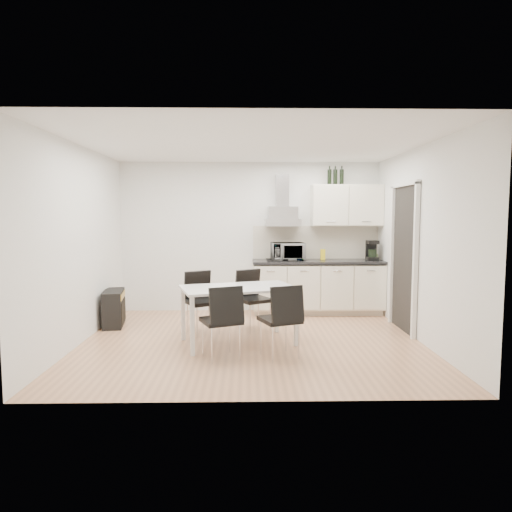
% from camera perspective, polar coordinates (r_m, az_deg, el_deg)
% --- Properties ---
extents(ground, '(4.50, 4.50, 0.00)m').
position_cam_1_polar(ground, '(6.23, -0.56, -10.57)').
color(ground, tan).
rests_on(ground, ground).
extents(wall_back, '(4.50, 0.10, 2.60)m').
position_cam_1_polar(wall_back, '(8.01, -0.73, 2.37)').
color(wall_back, white).
rests_on(wall_back, ground).
extents(wall_front, '(4.50, 0.10, 2.60)m').
position_cam_1_polar(wall_front, '(4.02, -0.27, -0.39)').
color(wall_front, white).
rests_on(wall_front, ground).
extents(wall_left, '(0.10, 4.00, 2.60)m').
position_cam_1_polar(wall_left, '(6.39, -21.18, 1.32)').
color(wall_left, white).
rests_on(wall_left, ground).
extents(wall_right, '(0.10, 4.00, 2.60)m').
position_cam_1_polar(wall_right, '(6.44, 19.88, 1.39)').
color(wall_right, white).
rests_on(wall_right, ground).
extents(ceiling, '(4.50, 4.50, 0.00)m').
position_cam_1_polar(ceiling, '(6.07, -0.59, 13.79)').
color(ceiling, white).
rests_on(ceiling, wall_back).
extents(doorway, '(0.08, 1.04, 2.10)m').
position_cam_1_polar(doorway, '(6.96, 17.89, -0.36)').
color(doorway, white).
rests_on(doorway, ground).
extents(kitchenette, '(2.22, 0.64, 2.52)m').
position_cam_1_polar(kitchenette, '(7.88, 7.98, -1.15)').
color(kitchenette, beige).
rests_on(kitchenette, ground).
extents(dining_table, '(1.62, 1.20, 0.75)m').
position_cam_1_polar(dining_table, '(6.00, -2.22, -4.60)').
color(dining_table, white).
rests_on(dining_table, ground).
extents(chair_far_left, '(0.63, 0.65, 0.88)m').
position_cam_1_polar(chair_far_left, '(6.57, -6.63, -5.83)').
color(chair_far_left, black).
rests_on(chair_far_left, ground).
extents(chair_far_right, '(0.63, 0.65, 0.88)m').
position_cam_1_polar(chair_far_right, '(6.71, -0.21, -5.57)').
color(chair_far_right, black).
rests_on(chair_far_right, ground).
extents(chair_near_left, '(0.60, 0.63, 0.88)m').
position_cam_1_polar(chair_near_left, '(5.42, -4.40, -8.17)').
color(chair_near_left, black).
rests_on(chair_near_left, ground).
extents(chair_near_right, '(0.59, 0.63, 0.88)m').
position_cam_1_polar(chair_near_right, '(5.47, 2.98, -8.05)').
color(chair_near_right, black).
rests_on(chair_near_right, ground).
extents(guitar_amp, '(0.38, 0.69, 0.55)m').
position_cam_1_polar(guitar_amp, '(7.32, -17.36, -6.23)').
color(guitar_amp, black).
rests_on(guitar_amp, ground).
extents(floor_speaker, '(0.21, 0.20, 0.27)m').
position_cam_1_polar(floor_speaker, '(8.06, -4.06, -5.97)').
color(floor_speaker, black).
rests_on(floor_speaker, ground).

